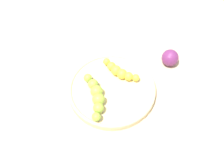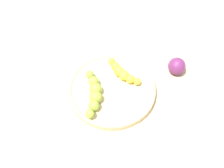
{
  "view_description": "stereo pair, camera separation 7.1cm",
  "coord_description": "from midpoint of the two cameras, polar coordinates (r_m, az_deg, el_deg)",
  "views": [
    {
      "loc": [
        0.08,
        0.4,
        0.62
      ],
      "look_at": [
        0.0,
        0.0,
        0.04
      ],
      "focal_mm": 41.24,
      "sensor_mm": 36.0,
      "label": 1
    },
    {
      "loc": [
        0.01,
        0.4,
        0.62
      ],
      "look_at": [
        0.0,
        0.0,
        0.04
      ],
      "focal_mm": 41.24,
      "sensor_mm": 36.0,
      "label": 2
    }
  ],
  "objects": [
    {
      "name": "plum_purple",
      "position": [
        0.8,
        16.67,
        3.65
      ],
      "size": [
        0.05,
        0.05,
        0.05
      ],
      "primitive_type": "sphere",
      "color": "#662659",
      "rests_on": "ground_plane"
    },
    {
      "name": "fruit_bowl",
      "position": [
        0.73,
        2.77,
        -1.35
      ],
      "size": [
        0.25,
        0.25,
        0.02
      ],
      "color": "#D1B784",
      "rests_on": "ground_plane"
    },
    {
      "name": "ground_plane",
      "position": [
        0.74,
        2.73,
        -1.87
      ],
      "size": [
        2.4,
        2.4,
        0.0
      ],
      "primitive_type": "plane",
      "color": "tan"
    },
    {
      "name": "banana_green",
      "position": [
        0.7,
        -1.11,
        -2.23
      ],
      "size": [
        0.05,
        0.15,
        0.03
      ],
      "rotation": [
        0.0,
        0.0,
        3.18
      ],
      "color": "#8CAD38",
      "rests_on": "fruit_bowl"
    },
    {
      "name": "banana_yellow",
      "position": [
        0.74,
        5.08,
        2.35
      ],
      "size": [
        0.09,
        0.09,
        0.03
      ],
      "rotation": [
        0.0,
        0.0,
        0.73
      ],
      "color": "yellow",
      "rests_on": "fruit_bowl"
    }
  ]
}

